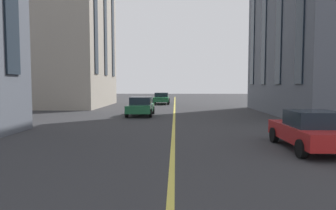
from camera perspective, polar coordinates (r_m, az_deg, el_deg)
name	(u,v)px	position (r m, az deg, el deg)	size (l,w,h in m)	color
lane_centre_line	(174,124)	(17.51, 1.14, -3.65)	(80.00, 0.16, 0.01)	#D8C64C
car_red_near	(311,130)	(11.65, 25.90, -4.41)	(3.90, 1.89, 1.40)	#B21E1E
car_green_trailing	(161,98)	(35.82, -1.27, 1.33)	(4.40, 1.95, 1.37)	#1E6038
car_green_parked_b	(141,106)	(22.26, -5.30, -0.25)	(3.90, 1.89, 1.40)	#1E6038
building_right_near	(330,5)	(26.80, 28.82, 16.65)	(14.35, 8.89, 16.88)	#565B66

